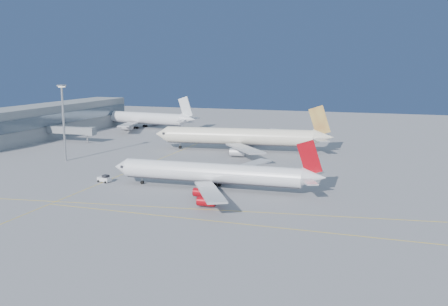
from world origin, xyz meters
TOP-DOWN VIEW (x-y plane):
  - ground at (0.00, 0.00)m, footprint 500.00×500.00m
  - terminal at (-114.93, 85.00)m, footprint 18.40×110.00m
  - jet_bridge at (-93.11, 72.00)m, footprint 23.60×3.60m
  - taxiway_lines at (-14.71, 6.34)m, footprint 118.86×140.00m
  - airliner_virgin at (-6.44, 12.47)m, footprint 60.23×54.14m
  - airliner_etihad at (-16.69, 73.92)m, footprint 71.15×65.32m
  - airliner_third at (-88.13, 125.84)m, footprint 65.98×60.43m
  - pushback_tug at (-39.63, 10.37)m, footprint 4.20×3.03m
  - light_mast at (-70.14, 34.37)m, footprint 2.31×2.31m

SIDE VIEW (x-z plane):
  - ground at x=0.00m, z-range 0.00..0.00m
  - taxiway_lines at x=-14.71m, z-range 0.00..0.02m
  - pushback_tug at x=-39.63m, z-range -0.08..2.10m
  - airliner_virgin at x=-6.44m, z-range -2.95..11.92m
  - jet_bridge at x=-93.11m, z-range 1.72..8.62m
  - airliner_third at x=-88.13m, z-range -3.49..14.21m
  - airliner_etihad at x=-16.69m, z-range -3.63..14.94m
  - terminal at x=-114.93m, z-range 0.01..15.01m
  - light_mast at x=-70.14m, z-range 2.41..29.13m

